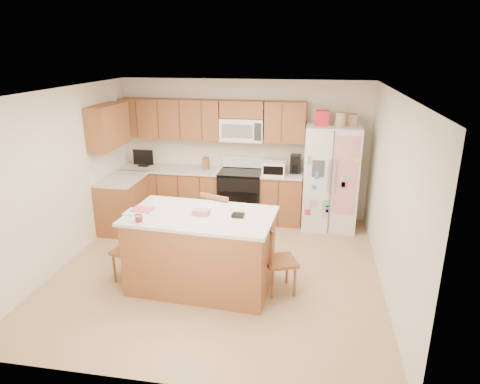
% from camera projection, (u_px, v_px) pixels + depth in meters
% --- Properties ---
extents(ground, '(4.50, 4.50, 0.00)m').
position_uv_depth(ground, '(219.00, 269.00, 6.14)').
color(ground, '#A77B4F').
rests_on(ground, ground).
extents(room_shell, '(4.60, 4.60, 2.52)m').
position_uv_depth(room_shell, '(217.00, 173.00, 5.68)').
color(room_shell, silver).
rests_on(room_shell, ground).
extents(cabinetry, '(3.36, 1.56, 2.15)m').
position_uv_depth(cabinetry, '(186.00, 171.00, 7.68)').
color(cabinetry, '#98522B').
rests_on(cabinetry, ground).
extents(stove, '(0.76, 0.65, 1.13)m').
position_uv_depth(stove, '(241.00, 195.00, 7.80)').
color(stove, black).
rests_on(stove, ground).
extents(refrigerator, '(0.90, 0.79, 2.04)m').
position_uv_depth(refrigerator, '(330.00, 176.00, 7.34)').
color(refrigerator, white).
rests_on(refrigerator, ground).
extents(island, '(1.93, 1.20, 1.11)m').
position_uv_depth(island, '(201.00, 250.00, 5.57)').
color(island, '#98522B').
rests_on(island, ground).
extents(windsor_chair_left, '(0.46, 0.47, 0.93)m').
position_uv_depth(windsor_chair_left, '(131.00, 250.00, 5.75)').
color(windsor_chair_left, '#98522B').
rests_on(windsor_chair_left, ground).
extents(windsor_chair_back, '(0.59, 0.58, 1.09)m').
position_uv_depth(windsor_chair_back, '(221.00, 229.00, 6.20)').
color(windsor_chair_back, '#98522B').
rests_on(windsor_chair_back, ground).
extents(windsor_chair_right, '(0.50, 0.51, 0.94)m').
position_uv_depth(windsor_chair_right, '(279.00, 261.00, 5.45)').
color(windsor_chair_right, '#98522B').
rests_on(windsor_chair_right, ground).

